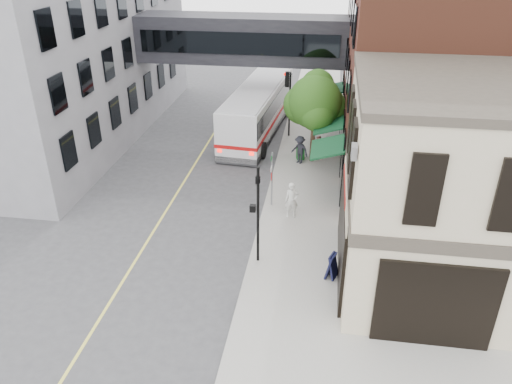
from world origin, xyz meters
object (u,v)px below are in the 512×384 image
(bus, at_px, (259,107))
(pedestrian_b, at_px, (319,148))
(pedestrian_a, at_px, (292,200))
(pedestrian_c, at_px, (300,150))
(newspaper_box, at_px, (300,152))
(sandwich_board, at_px, (332,266))

(bus, xyz_separation_m, pedestrian_b, (4.47, -4.68, -0.92))
(pedestrian_a, height_order, pedestrian_c, pedestrian_a)
(pedestrian_c, bearing_deg, pedestrian_b, 59.69)
(pedestrian_a, height_order, pedestrian_b, pedestrian_a)
(pedestrian_c, bearing_deg, newspaper_box, 119.33)
(pedestrian_a, xyz_separation_m, pedestrian_b, (1.09, 7.19, -0.14))
(pedestrian_c, xyz_separation_m, newspaper_box, (0.01, 0.62, -0.43))
(pedestrian_a, xyz_separation_m, sandwich_board, (2.08, -4.71, -0.37))
(sandwich_board, bearing_deg, pedestrian_c, 121.08)
(newspaper_box, bearing_deg, sandwich_board, -95.91)
(pedestrian_a, bearing_deg, pedestrian_c, 82.36)
(bus, xyz_separation_m, pedestrian_c, (3.33, -5.32, -0.81))
(pedestrian_c, bearing_deg, pedestrian_a, -59.26)
(bus, relative_size, pedestrian_b, 7.98)
(pedestrian_a, bearing_deg, bus, 97.77)
(bus, height_order, newspaper_box, bus)
(newspaper_box, bearing_deg, pedestrian_b, -14.46)
(bus, relative_size, newspaper_box, 13.53)
(pedestrian_a, distance_m, sandwich_board, 5.16)
(pedestrian_b, height_order, newspaper_box, pedestrian_b)
(bus, relative_size, sandwich_board, 11.32)
(pedestrian_a, relative_size, newspaper_box, 1.99)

